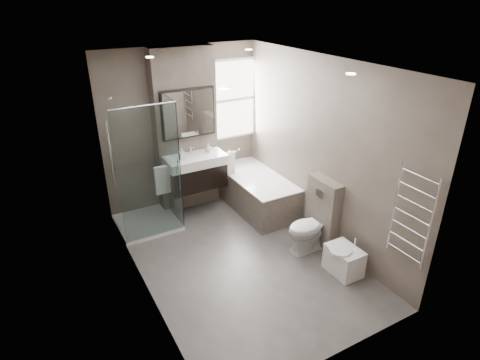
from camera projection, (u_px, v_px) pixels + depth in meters
room at (239, 171)px, 4.97m from camera, size 2.70×3.90×2.70m
vanity_pier at (185, 131)px, 6.37m from camera, size 1.00×0.25×2.60m
vanity at (196, 171)px, 6.34m from camera, size 0.95×0.47×0.66m
mirror_cabinet at (188, 113)px, 6.10m from camera, size 0.86×0.08×0.76m
towel_left at (162, 180)px, 6.08m from camera, size 0.24×0.06×0.44m
towel_right at (228, 166)px, 6.57m from camera, size 0.24×0.06×0.44m
shower_enclosure at (153, 198)px, 6.05m from camera, size 0.90×0.90×2.00m
bathtub at (256, 190)px, 6.67m from camera, size 0.75×1.60×0.57m
window at (232, 100)px, 6.68m from camera, size 0.98×0.06×1.33m
toilet at (311, 227)px, 5.56m from camera, size 0.71×0.41×0.72m
cistern_box at (323, 212)px, 5.65m from camera, size 0.19×0.55×1.00m
bidet at (344, 260)px, 5.15m from camera, size 0.40×0.46×0.48m
towel_radiator at (412, 216)px, 4.33m from camera, size 0.03×0.49×1.10m
soap_bottle_a at (182, 154)px, 6.08m from camera, size 0.08×0.08×0.17m
soap_bottle_b at (208, 148)px, 6.36m from camera, size 0.10×0.10×0.13m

